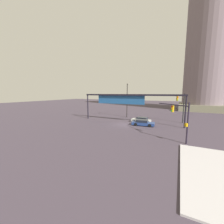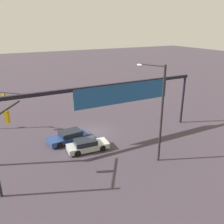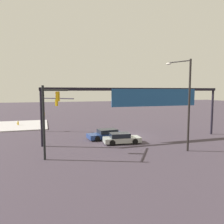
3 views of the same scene
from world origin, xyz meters
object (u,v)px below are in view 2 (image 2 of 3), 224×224
streetlamp_curved_arm (159,108)px  sedan_car_approaching (69,136)px  traffic_signal_opposite_side (0,139)px  sedan_car_waiting_far (87,145)px

streetlamp_curved_arm → sedan_car_approaching: streetlamp_curved_arm is taller
traffic_signal_opposite_side → sedan_car_waiting_far: (-7.86, -2.75, -3.74)m
traffic_signal_opposite_side → streetlamp_curved_arm: bearing=-65.7°
sedan_car_approaching → streetlamp_curved_arm: bearing=123.8°
sedan_car_approaching → sedan_car_waiting_far: 3.01m
streetlamp_curved_arm → sedan_car_approaching: size_ratio=1.97×
traffic_signal_opposite_side → sedan_car_waiting_far: 9.13m
sedan_car_approaching → sedan_car_waiting_far: same height
traffic_signal_opposite_side → sedan_car_waiting_far: size_ratio=1.49×
streetlamp_curved_arm → sedan_car_approaching: (6.19, -7.50, -4.67)m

